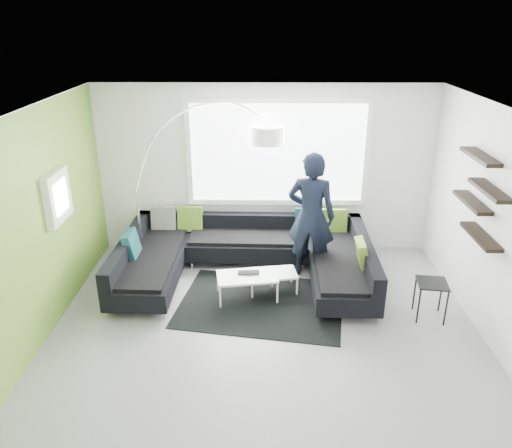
{
  "coord_description": "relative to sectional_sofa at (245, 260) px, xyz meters",
  "views": [
    {
      "loc": [
        -0.06,
        -5.42,
        3.77
      ],
      "look_at": [
        -0.13,
        0.9,
        1.11
      ],
      "focal_mm": 35.0,
      "sensor_mm": 36.0,
      "label": 1
    }
  ],
  "objects": [
    {
      "name": "person",
      "position": [
        0.98,
        0.21,
        0.63
      ],
      "size": [
        0.94,
        0.81,
        1.97
      ],
      "primitive_type": "imported",
      "rotation": [
        0.0,
        0.0,
        2.89
      ],
      "color": "black",
      "rests_on": "ground"
    },
    {
      "name": "coffee_table",
      "position": [
        0.22,
        -0.39,
        -0.18
      ],
      "size": [
        1.17,
        0.79,
        0.36
      ],
      "primitive_type": "cube",
      "rotation": [
        0.0,
        0.0,
        0.15
      ],
      "color": "white",
      "rests_on": "ground"
    },
    {
      "name": "room_shell",
      "position": [
        0.33,
        -1.08,
        1.46
      ],
      "size": [
        5.54,
        5.04,
        2.82
      ],
      "color": "white",
      "rests_on": "ground"
    },
    {
      "name": "side_table",
      "position": [
        2.49,
        -0.96,
        -0.09
      ],
      "size": [
        0.43,
        0.43,
        0.53
      ],
      "primitive_type": "cube",
      "rotation": [
        0.0,
        0.0,
        -0.12
      ],
      "color": "black",
      "rests_on": "ground"
    },
    {
      "name": "ground",
      "position": [
        0.3,
        -1.29,
        -0.35
      ],
      "size": [
        5.5,
        5.5,
        0.0
      ],
      "primitive_type": "plane",
      "color": "gray",
      "rests_on": "ground"
    },
    {
      "name": "laptop",
      "position": [
        0.06,
        -0.47,
        0.01
      ],
      "size": [
        0.32,
        0.22,
        0.02
      ],
      "primitive_type": "imported",
      "rotation": [
        0.0,
        0.0,
        0.04
      ],
      "color": "black",
      "rests_on": "coffee_table"
    },
    {
      "name": "arc_lamp",
      "position": [
        -1.67,
        0.45,
        0.93
      ],
      "size": [
        2.62,
        1.67,
        2.57
      ],
      "primitive_type": null,
      "rotation": [
        0.0,
        0.0,
        0.25
      ],
      "color": "silver",
      "rests_on": "ground"
    },
    {
      "name": "sectional_sofa",
      "position": [
        0.0,
        0.0,
        0.0
      ],
      "size": [
        3.78,
        2.39,
        0.8
      ],
      "rotation": [
        0.0,
        0.0,
        -0.02
      ],
      "color": "black",
      "rests_on": "ground"
    },
    {
      "name": "rug",
      "position": [
        0.24,
        -0.66,
        -0.35
      ],
      "size": [
        2.49,
        1.98,
        0.01
      ],
      "primitive_type": "cube",
      "rotation": [
        0.0,
        0.0,
        -0.17
      ],
      "color": "black",
      "rests_on": "ground"
    }
  ]
}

